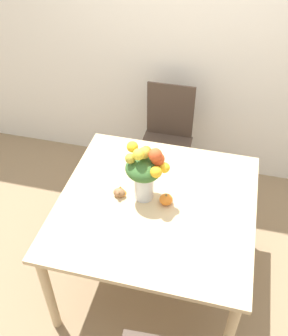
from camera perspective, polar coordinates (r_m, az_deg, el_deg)
ground_plane at (r=3.05m, az=1.49°, el=-15.06°), size 12.00×12.00×0.00m
wall_back at (r=3.26m, az=7.62°, el=19.57°), size 8.00×0.06×2.70m
dining_table at (r=2.52m, az=1.75°, el=-6.47°), size 1.21×1.20×0.77m
flower_vase at (r=2.34m, az=0.21°, el=-0.36°), size 0.27×0.22×0.40m
pumpkin at (r=2.43m, az=3.22°, el=-4.58°), size 0.08×0.08×0.08m
turkey_figurine at (r=2.48m, az=-3.52°, el=-3.34°), size 0.08×0.10×0.06m
dining_chair_near_window at (r=3.37m, az=3.28°, el=4.05°), size 0.42×0.42×0.97m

